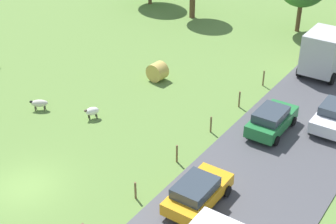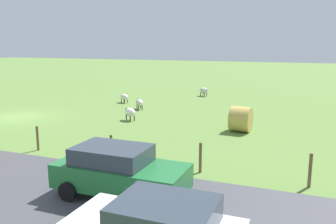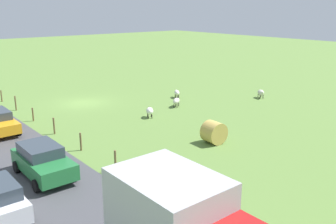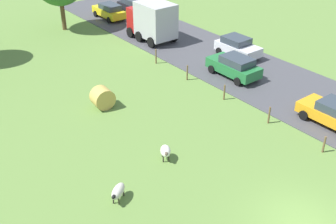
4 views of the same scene
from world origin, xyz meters
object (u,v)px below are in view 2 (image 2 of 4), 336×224
(sheep_0, at_px, (139,102))
(sheep_1, at_px, (204,91))
(hay_bale_0, at_px, (241,119))
(car_2, at_px, (119,171))
(sheep_3, at_px, (124,97))
(sheep_2, at_px, (130,112))

(sheep_0, height_order, sheep_1, sheep_1)
(sheep_0, xyz_separation_m, hay_bale_0, (4.13, 8.55, 0.19))
(sheep_1, distance_m, car_2, 23.50)
(sheep_0, relative_size, sheep_3, 1.12)
(sheep_3, relative_size, car_2, 0.26)
(sheep_2, bearing_deg, sheep_0, -162.61)
(sheep_0, distance_m, hay_bale_0, 9.50)
(sheep_1, relative_size, sheep_3, 1.03)
(sheep_1, xyz_separation_m, hay_bale_0, (12.65, 5.85, 0.18))
(sheep_2, xyz_separation_m, car_2, (10.81, 5.27, 0.37))
(sheep_0, relative_size, sheep_2, 1.16)
(sheep_1, height_order, sheep_2, sheep_2)
(hay_bale_0, bearing_deg, sheep_0, -115.77)
(hay_bale_0, bearing_deg, car_2, -11.14)
(sheep_0, distance_m, car_2, 16.04)
(sheep_2, distance_m, hay_bale_0, 7.35)
(sheep_1, xyz_separation_m, car_2, (23.19, 3.77, 0.38))
(sheep_3, height_order, car_2, car_2)
(sheep_2, height_order, car_2, car_2)
(sheep_0, relative_size, sheep_1, 1.10)
(car_2, bearing_deg, sheep_3, -151.88)
(sheep_0, bearing_deg, sheep_2, 17.39)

